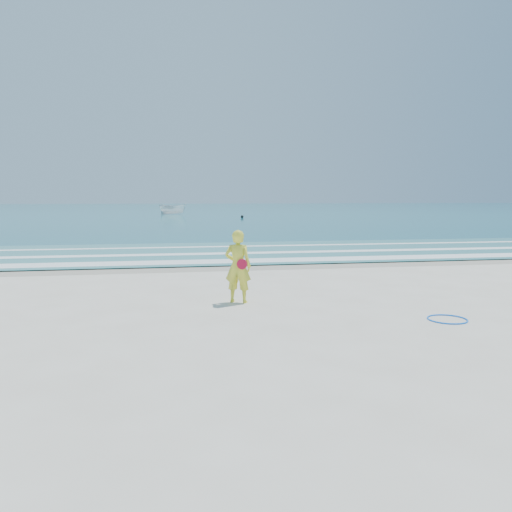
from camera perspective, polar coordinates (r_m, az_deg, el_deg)
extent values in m
plane|color=silver|center=(10.89, 1.78, -7.72)|extent=(400.00, 400.00, 0.00)
cube|color=#B2A893|center=(19.63, -3.55, -1.23)|extent=(400.00, 2.40, 0.00)
cube|color=#19727F|center=(115.38, -8.89, 5.32)|extent=(400.00, 190.00, 0.04)
cube|color=#59B7AD|center=(24.56, -4.85, 0.47)|extent=(400.00, 10.00, 0.01)
cube|color=white|center=(20.91, -3.95, -0.60)|extent=(400.00, 1.40, 0.01)
cube|color=white|center=(23.77, -4.68, 0.28)|extent=(400.00, 0.90, 0.01)
cube|color=white|center=(27.04, -5.32, 1.06)|extent=(400.00, 0.60, 0.01)
torus|color=#0E70FF|center=(11.98, 21.03, -6.76)|extent=(1.06, 1.06, 0.03)
imported|color=white|center=(78.60, -9.49, 5.33)|extent=(4.74, 3.24, 1.72)
sphere|color=black|center=(64.18, -1.60, 4.52)|extent=(0.38, 0.38, 0.38)
imported|color=yellow|center=(12.86, -2.08, -1.19)|extent=(0.81, 0.68, 1.89)
cylinder|color=red|center=(12.69, -1.61, -0.93)|extent=(0.27, 0.08, 0.27)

